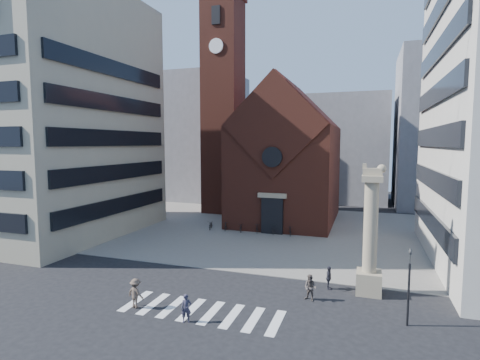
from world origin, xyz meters
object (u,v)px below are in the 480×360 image
pedestrian_0 (186,308)px  scooter_0 (211,225)px  pedestrian_1 (310,288)px  pedestrian_2 (329,278)px  traffic_light (409,285)px  lion_column (370,243)px

pedestrian_0 → scooter_0: pedestrian_0 is taller
pedestrian_1 → scooter_0: bearing=146.8°
pedestrian_1 → scooter_0: (-13.74, 16.15, -0.29)m
pedestrian_0 → pedestrian_2: (7.09, 7.41, -0.00)m
pedestrian_0 → pedestrian_1: size_ratio=0.95×
pedestrian_2 → scooter_0: bearing=46.4°
pedestrian_0 → traffic_light: bearing=-8.3°
traffic_light → pedestrian_0: 12.29m
traffic_light → scooter_0: bearing=137.3°
pedestrian_0 → pedestrian_2: bearing=21.3°
traffic_light → scooter_0: size_ratio=2.28×
traffic_light → pedestrian_2: (-4.59, 3.90, -1.49)m
lion_column → pedestrian_2: lion_column is taller
lion_column → traffic_light: size_ratio=2.02×
lion_column → pedestrian_1: bearing=-146.0°
lion_column → traffic_light: bearing=-63.5°
lion_column → pedestrian_2: bearing=-177.8°
pedestrian_2 → scooter_0: (-14.67, 13.87, -0.25)m
pedestrian_0 → pedestrian_1: 8.01m
pedestrian_2 → pedestrian_0: bearing=136.0°
lion_column → pedestrian_0: bearing=-142.2°
traffic_light → pedestrian_1: (-5.52, 1.62, -1.45)m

